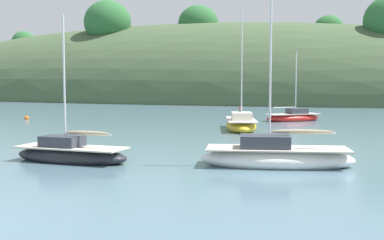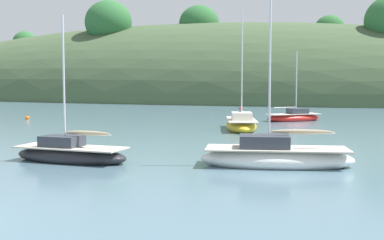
{
  "view_description": "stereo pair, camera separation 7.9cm",
  "coord_description": "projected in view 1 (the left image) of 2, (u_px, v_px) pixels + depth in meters",
  "views": [
    {
      "loc": [
        10.86,
        -8.58,
        3.63
      ],
      "look_at": [
        0.0,
        20.0,
        1.2
      ],
      "focal_mm": 45.97,
      "sensor_mm": 36.0,
      "label": 1
    },
    {
      "loc": [
        10.93,
        -8.55,
        3.63
      ],
      "look_at": [
        0.0,
        20.0,
        1.2
      ],
      "focal_mm": 45.97,
      "sensor_mm": 36.0,
      "label": 2
    }
  ],
  "objects": [
    {
      "name": "sailboat_grey_yawl",
      "position": [
        276.0,
        157.0,
        20.96
      ],
      "size": [
        6.88,
        3.8,
        9.21
      ],
      "color": "white",
      "rests_on": "ground"
    },
    {
      "name": "mooring_buoy_channel",
      "position": [
        27.0,
        118.0,
        46.57
      ],
      "size": [
        0.44,
        0.44,
        0.54
      ],
      "color": "orange",
      "rests_on": "ground"
    },
    {
      "name": "sailboat_black_sloop",
      "position": [
        70.0,
        154.0,
        22.16
      ],
      "size": [
        5.6,
        2.01,
        6.76
      ],
      "color": "#232328",
      "rests_on": "ground"
    },
    {
      "name": "far_shoreline_hill",
      "position": [
        176.0,
        100.0,
        92.76
      ],
      "size": [
        150.0,
        36.0,
        32.37
      ],
      "color": "#425638",
      "rests_on": "ground"
    },
    {
      "name": "sailboat_cream_ketch",
      "position": [
        293.0,
        117.0,
        44.78
      ],
      "size": [
        5.24,
        5.01,
        6.51
      ],
      "color": "red",
      "rests_on": "ground"
    },
    {
      "name": "sailboat_blue_center",
      "position": [
        241.0,
        124.0,
        36.63
      ],
      "size": [
        4.22,
        6.96,
        8.98
      ],
      "color": "gold",
      "rests_on": "ground"
    }
  ]
}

